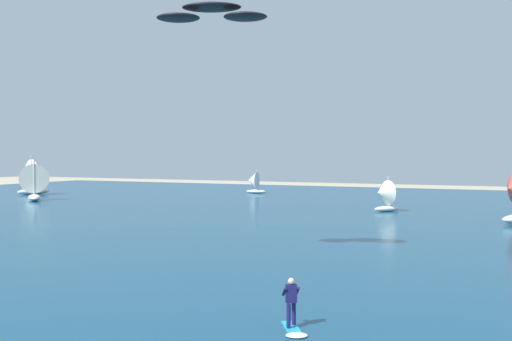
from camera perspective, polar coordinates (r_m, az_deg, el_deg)
name	(u,v)px	position (r m, az deg, el deg)	size (l,w,h in m)	color
ocean	(415,216)	(58.77, 14.60, -4.14)	(160.00, 90.00, 0.10)	navy
kitesurfer	(292,311)	(20.53, 3.41, -13.01)	(1.52, 1.95, 1.67)	#26B2CC
kite	(212,13)	(32.74, -4.17, 14.45)	(6.07, 3.81, 0.88)	black
sailboat_center_horizon	(34,182)	(79.80, -20.05, -0.98)	(4.49, 4.40, 5.04)	white
sailboat_mid_right	(253,182)	(88.27, -0.25, -1.10)	(3.05, 2.62, 3.50)	silver
sailboat_anchored_offshore	(384,195)	(61.82, 11.84, -2.30)	(3.01, 3.13, 3.50)	white
sailboat_far_right	(38,176)	(91.08, -19.74, -0.51)	(4.37, 4.97, 5.59)	silver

